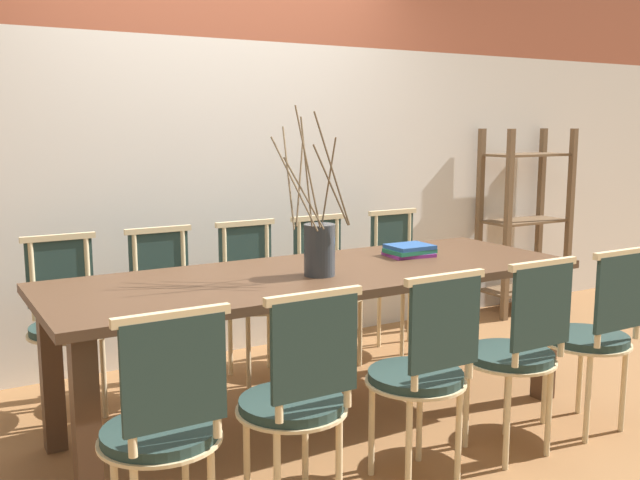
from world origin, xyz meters
TOP-DOWN VIEW (x-y plane):
  - ground_plane at (0.00, 0.00)m, footprint 16.00×16.00m
  - wall_rear at (0.00, 1.28)m, footprint 12.00×0.06m
  - dining_table at (0.00, 0.00)m, footprint 2.58×0.89m
  - chair_near_leftend at (-1.02, -0.75)m, footprint 0.41×0.41m
  - chair_near_left at (-0.53, -0.75)m, footprint 0.41×0.41m
  - chair_near_center at (0.03, -0.75)m, footprint 0.41×0.41m
  - chair_near_right at (0.55, -0.75)m, footprint 0.41×0.41m
  - chair_near_rightend at (1.05, -0.75)m, footprint 0.41×0.41m
  - chair_far_leftend at (-1.03, 0.75)m, footprint 0.41×0.41m
  - chair_far_left at (-0.51, 0.75)m, footprint 0.41×0.41m
  - chair_far_center at (0.01, 0.75)m, footprint 0.41×0.41m
  - chair_far_right at (0.50, 0.75)m, footprint 0.41×0.41m
  - chair_far_rightend at (1.06, 0.75)m, footprint 0.41×0.41m
  - vase_centerpiece at (-0.05, -0.08)m, footprint 0.30×0.37m
  - book_stack at (0.61, 0.10)m, footprint 0.25×0.22m
  - shelving_rack at (2.45, 1.04)m, footprint 0.70×0.34m

SIDE VIEW (x-z plane):
  - ground_plane at x=0.00m, z-range 0.00..0.00m
  - chair_near_leftend at x=-1.02m, z-range 0.05..0.94m
  - chair_near_left at x=-0.53m, z-range 0.05..0.94m
  - chair_near_center at x=0.03m, z-range 0.05..0.94m
  - chair_near_right at x=0.55m, z-range 0.05..0.94m
  - chair_near_rightend at x=1.05m, z-range 0.05..0.94m
  - chair_far_leftend at x=-1.03m, z-range 0.05..0.94m
  - chair_far_left at x=-0.51m, z-range 0.05..0.94m
  - chair_far_center at x=0.01m, z-range 0.05..0.94m
  - chair_far_right at x=0.50m, z-range 0.05..0.94m
  - chair_far_rightend at x=1.06m, z-range 0.05..0.94m
  - dining_table at x=0.00m, z-range 0.28..1.04m
  - shelving_rack at x=2.45m, z-range 0.00..1.41m
  - book_stack at x=0.61m, z-range 0.76..0.82m
  - vase_centerpiece at x=-0.05m, z-range 0.50..1.28m
  - wall_rear at x=0.00m, z-range 0.00..3.20m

